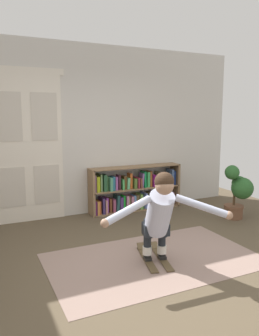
% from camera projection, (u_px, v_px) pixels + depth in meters
% --- Properties ---
extents(ground_plane, '(7.20, 7.20, 0.00)m').
position_uv_depth(ground_plane, '(156.00, 276.00, 3.55)').
color(ground_plane, brown).
extents(back_wall, '(6.00, 0.10, 2.90)m').
position_uv_depth(back_wall, '(81.00, 131.00, 5.65)').
color(back_wall, beige).
rests_on(back_wall, ground).
extents(double_door, '(1.22, 0.05, 2.45)m').
position_uv_depth(double_door, '(28.00, 146.00, 5.25)').
color(double_door, silver).
rests_on(double_door, ground).
extents(rug, '(2.50, 1.51, 0.01)m').
position_uv_depth(rug, '(154.00, 259.00, 3.97)').
color(rug, gray).
rests_on(rug, ground).
extents(bookshelf, '(1.73, 0.30, 0.81)m').
position_uv_depth(bookshelf, '(135.00, 191.00, 6.02)').
color(bookshelf, '#866849').
rests_on(bookshelf, ground).
extents(potted_plant, '(0.47, 0.46, 0.91)m').
position_uv_depth(potted_plant, '(238.00, 191.00, 5.46)').
color(potted_plant, brown).
rests_on(potted_plant, ground).
extents(skis_pair, '(0.44, 0.78, 0.07)m').
position_uv_depth(skis_pair, '(154.00, 257.00, 3.99)').
color(skis_pair, brown).
rests_on(skis_pair, rug).
extents(person_skier, '(1.38, 0.84, 1.05)m').
position_uv_depth(person_skier, '(160.00, 212.00, 3.68)').
color(person_skier, white).
rests_on(person_skier, skis_pair).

